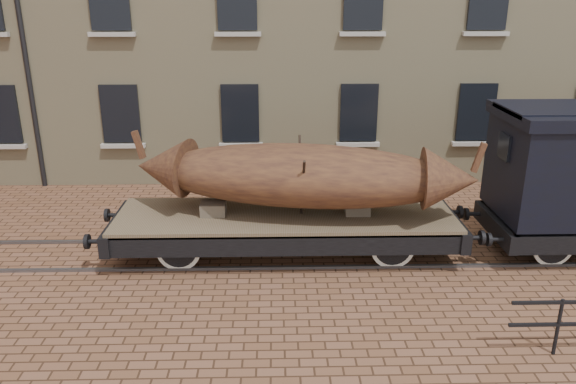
{
  "coord_description": "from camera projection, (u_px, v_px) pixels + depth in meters",
  "views": [
    {
      "loc": [
        -1.48,
        -11.39,
        5.5
      ],
      "look_at": [
        -1.2,
        0.5,
        1.3
      ],
      "focal_mm": 35.0,
      "sensor_mm": 36.0,
      "label": 1
    }
  ],
  "objects": [
    {
      "name": "ground",
      "position": [
        342.0,
        253.0,
        12.6
      ],
      "size": [
        90.0,
        90.0,
        0.0
      ],
      "primitive_type": "plane",
      "color": "brown"
    },
    {
      "name": "rail_track",
      "position": [
        342.0,
        252.0,
        12.59
      ],
      "size": [
        30.0,
        1.52,
        0.06
      ],
      "color": "#59595E",
      "rests_on": "ground"
    },
    {
      "name": "flatcar_wagon",
      "position": [
        285.0,
        222.0,
        12.31
      ],
      "size": [
        8.29,
        2.25,
        1.25
      ],
      "color": "brown",
      "rests_on": "ground"
    },
    {
      "name": "iron_boat",
      "position": [
        302.0,
        175.0,
        11.96
      ],
      "size": [
        7.41,
        3.08,
        1.75
      ],
      "color": "brown",
      "rests_on": "flatcar_wagon"
    }
  ]
}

